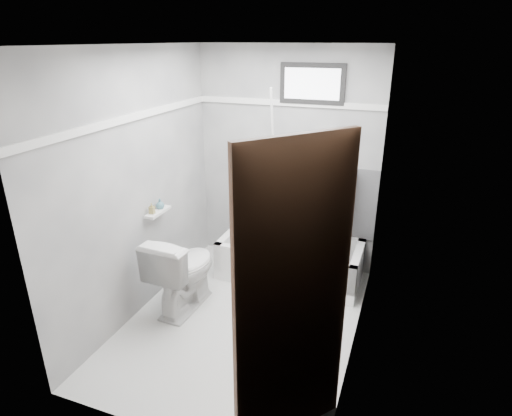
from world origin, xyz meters
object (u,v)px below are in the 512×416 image
at_px(soap_bottle_a, 152,208).
at_px(soap_bottle_b, 160,204).
at_px(office_chair, 310,222).
at_px(bathtub, 290,259).
at_px(toilet, 183,271).
at_px(door, 325,344).

distance_m(soap_bottle_a, soap_bottle_b, 0.14).
height_order(office_chair, soap_bottle_b, office_chair).
bearing_deg(soap_bottle_a, bathtub, 37.08).
xyz_separation_m(toilet, door, (1.60, -1.32, 0.61)).
bearing_deg(office_chair, soap_bottle_b, -133.37).
distance_m(office_chair, toilet, 1.39).
relative_size(bathtub, office_chair, 1.37).
height_order(office_chair, toilet, office_chair).
xyz_separation_m(office_chair, soap_bottle_a, (-1.31, -0.88, 0.30)).
bearing_deg(soap_bottle_a, office_chair, 33.76).
bearing_deg(bathtub, office_chair, 9.63).
bearing_deg(door, soap_bottle_b, 141.91).
xyz_separation_m(toilet, soap_bottle_a, (-0.32, 0.05, 0.58)).
bearing_deg(bathtub, soap_bottle_a, -142.92).
bearing_deg(door, toilet, 140.51).
bearing_deg(office_chair, soap_bottle_a, -128.94).
distance_m(bathtub, door, 2.48).
distance_m(door, soap_bottle_a, 2.36).
relative_size(office_chair, toilet, 1.39).
relative_size(toilet, door, 0.40).
relative_size(toilet, soap_bottle_a, 7.65).
relative_size(toilet, soap_bottle_b, 7.59).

